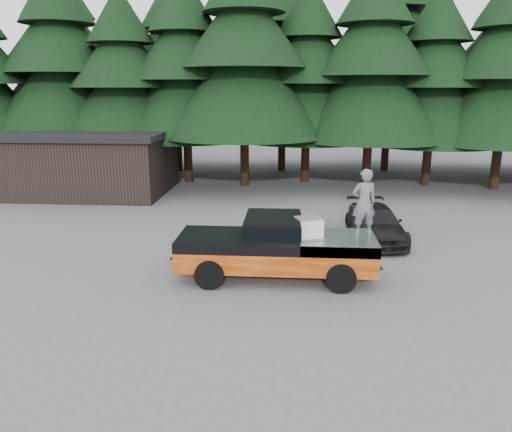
# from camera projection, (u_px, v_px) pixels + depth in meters

# --- Properties ---
(ground) EXTENTS (120.00, 120.00, 0.00)m
(ground) POSITION_uv_depth(u_px,v_px,m) (232.00, 279.00, 14.91)
(ground) COLOR #4F4F51
(ground) RESTS_ON ground
(pickup_truck) EXTENTS (6.00, 2.04, 1.33)m
(pickup_truck) POSITION_uv_depth(u_px,v_px,m) (276.00, 256.00, 14.88)
(pickup_truck) COLOR orange
(pickup_truck) RESTS_ON ground
(truck_cab) EXTENTS (1.66, 1.90, 0.59)m
(truck_cab) POSITION_uv_depth(u_px,v_px,m) (273.00, 225.00, 14.64)
(truck_cab) COLOR black
(truck_cab) RESTS_ON pickup_truck
(air_compressor) EXTENTS (0.98, 0.89, 0.55)m
(air_compressor) POSITION_uv_depth(u_px,v_px,m) (306.00, 229.00, 14.36)
(air_compressor) COLOR silver
(air_compressor) RESTS_ON pickup_truck
(man_on_bed) EXTENTS (0.82, 0.64, 1.98)m
(man_on_bed) POSITION_uv_depth(u_px,v_px,m) (364.00, 203.00, 14.44)
(man_on_bed) COLOR #5A5D62
(man_on_bed) RESTS_ON pickup_truck
(parked_car) EXTENTS (2.04, 4.41, 1.25)m
(parked_car) POSITION_uv_depth(u_px,v_px,m) (375.00, 223.00, 18.62)
(parked_car) COLOR black
(parked_car) RESTS_ON ground
(utility_building) EXTENTS (8.40, 6.40, 3.30)m
(utility_building) POSITION_uv_depth(u_px,v_px,m) (92.00, 162.00, 26.71)
(utility_building) COLOR black
(utility_building) RESTS_ON ground
(treeline) EXTENTS (60.15, 16.05, 17.50)m
(treeline) POSITION_uv_depth(u_px,v_px,m) (272.00, 49.00, 29.52)
(treeline) COLOR black
(treeline) RESTS_ON ground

